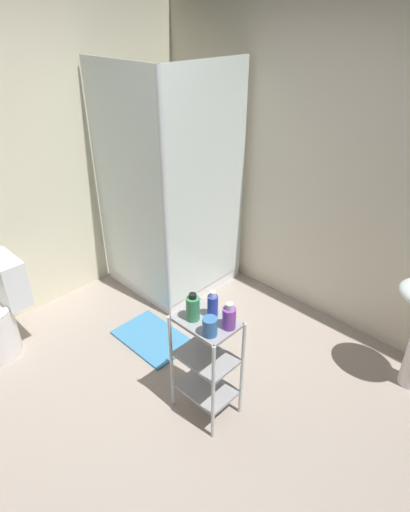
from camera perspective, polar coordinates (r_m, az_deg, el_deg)
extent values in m
cube|color=#A29488|center=(2.87, -5.78, -23.39)|extent=(4.20, 4.20, 0.02)
cube|color=beige|center=(3.35, 18.13, 10.68)|extent=(4.20, 0.10, 2.50)
cube|color=white|center=(4.19, -4.19, -2.12)|extent=(0.90, 0.90, 0.10)
cube|color=silver|center=(3.49, -10.36, 8.97)|extent=(0.90, 0.02, 1.90)
cube|color=silver|center=(3.44, 0.29, 9.17)|extent=(0.02, 0.90, 1.90)
cylinder|color=silver|center=(3.16, -5.43, 7.00)|extent=(0.04, 0.04, 1.90)
cylinder|color=silver|center=(4.16, -4.22, -1.51)|extent=(0.08, 0.08, 0.00)
cube|color=white|center=(3.43, -25.06, -2.87)|extent=(0.35, 0.17, 0.36)
cylinder|color=silver|center=(2.75, -4.53, -14.19)|extent=(0.02, 0.02, 0.74)
cylinder|color=silver|center=(2.57, 1.11, -18.17)|extent=(0.02, 0.02, 0.74)
cylinder|color=silver|center=(2.88, -0.60, -11.62)|extent=(0.02, 0.02, 0.74)
cylinder|color=silver|center=(2.71, 5.02, -15.14)|extent=(0.02, 0.02, 0.74)
cube|color=#99999E|center=(2.86, 0.19, -17.40)|extent=(0.36, 0.26, 0.02)
cube|color=#99999E|center=(2.67, 0.20, -13.50)|extent=(0.36, 0.26, 0.02)
cube|color=#99999E|center=(2.48, 0.21, -8.84)|extent=(0.36, 0.26, 0.02)
cylinder|color=blue|center=(2.46, 1.04, -6.79)|extent=(0.06, 0.06, 0.14)
cylinder|color=white|center=(2.41, 1.06, -5.16)|extent=(0.03, 0.03, 0.03)
cylinder|color=#3D955E|center=(2.44, -1.65, -7.10)|extent=(0.08, 0.08, 0.15)
cylinder|color=black|center=(2.38, -1.68, -5.41)|extent=(0.04, 0.04, 0.03)
cylinder|color=purple|center=(2.39, 3.26, -8.38)|extent=(0.08, 0.08, 0.13)
cylinder|color=silver|center=(2.33, 3.32, -6.79)|extent=(0.04, 0.04, 0.04)
cylinder|color=#3870B2|center=(2.34, 0.66, -9.49)|extent=(0.08, 0.08, 0.11)
cube|color=teal|center=(3.49, -7.09, -10.89)|extent=(0.60, 0.40, 0.02)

